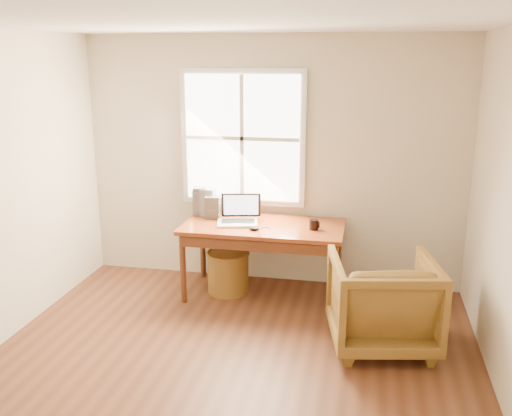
{
  "coord_description": "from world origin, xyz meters",
  "views": [
    {
      "loc": [
        1.01,
        -3.55,
        2.41
      ],
      "look_at": [
        -0.04,
        1.65,
        0.96
      ],
      "focal_mm": 40.0,
      "sensor_mm": 36.0,
      "label": 1
    }
  ],
  "objects_px": {
    "cd_stack_a": "(208,202)",
    "armchair": "(383,302)",
    "desk": "(263,227)",
    "wicker_stool": "(228,272)",
    "coffee_mug": "(314,225)",
    "laptop": "(237,210)"
  },
  "relations": [
    {
      "from": "cd_stack_a",
      "to": "armchair",
      "type": "bearing_deg",
      "value": -30.14
    },
    {
      "from": "armchair",
      "to": "laptop",
      "type": "relative_size",
      "value": 2.13
    },
    {
      "from": "wicker_stool",
      "to": "laptop",
      "type": "distance_m",
      "value": 0.69
    },
    {
      "from": "armchair",
      "to": "cd_stack_a",
      "type": "distance_m",
      "value": 2.15
    },
    {
      "from": "desk",
      "to": "armchair",
      "type": "xyz_separation_m",
      "value": [
        1.18,
        -0.83,
        -0.33
      ]
    },
    {
      "from": "laptop",
      "to": "cd_stack_a",
      "type": "xyz_separation_m",
      "value": [
        -0.38,
        0.25,
        0.0
      ]
    },
    {
      "from": "laptop",
      "to": "desk",
      "type": "bearing_deg",
      "value": -4.95
    },
    {
      "from": "coffee_mug",
      "to": "cd_stack_a",
      "type": "distance_m",
      "value": 1.18
    },
    {
      "from": "laptop",
      "to": "wicker_stool",
      "type": "bearing_deg",
      "value": 150.29
    },
    {
      "from": "wicker_stool",
      "to": "laptop",
      "type": "bearing_deg",
      "value": -17.17
    },
    {
      "from": "laptop",
      "to": "coffee_mug",
      "type": "relative_size",
      "value": 4.08
    },
    {
      "from": "desk",
      "to": "armchair",
      "type": "distance_m",
      "value": 1.48
    },
    {
      "from": "desk",
      "to": "coffee_mug",
      "type": "xyz_separation_m",
      "value": [
        0.51,
        -0.06,
        0.07
      ]
    },
    {
      "from": "wicker_stool",
      "to": "coffee_mug",
      "type": "xyz_separation_m",
      "value": [
        0.88,
        -0.06,
        0.59
      ]
    },
    {
      "from": "cd_stack_a",
      "to": "desk",
      "type": "bearing_deg",
      "value": -18.94
    },
    {
      "from": "desk",
      "to": "wicker_stool",
      "type": "bearing_deg",
      "value": 180.0
    },
    {
      "from": "laptop",
      "to": "coffee_mug",
      "type": "height_order",
      "value": "laptop"
    },
    {
      "from": "armchair",
      "to": "coffee_mug",
      "type": "height_order",
      "value": "coffee_mug"
    },
    {
      "from": "desk",
      "to": "coffee_mug",
      "type": "relative_size",
      "value": 15.97
    },
    {
      "from": "wicker_stool",
      "to": "coffee_mug",
      "type": "distance_m",
      "value": 1.06
    },
    {
      "from": "desk",
      "to": "cd_stack_a",
      "type": "height_order",
      "value": "cd_stack_a"
    },
    {
      "from": "armchair",
      "to": "cd_stack_a",
      "type": "xyz_separation_m",
      "value": [
        -1.81,
        1.05,
        0.5
      ]
    }
  ]
}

